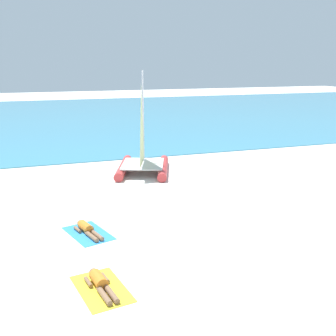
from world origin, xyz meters
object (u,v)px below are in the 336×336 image
Objects in this scene: sailboat_red at (143,158)px; towel_right at (88,233)px; sunbather_left at (100,283)px; sunbather_right at (87,229)px; towel_left at (102,289)px.

sailboat_red is 7.84m from towel_right.
sunbather_right is (0.20, 3.55, 0.00)m from sunbather_left.
sunbather_left is at bearing 99.09° from towel_left.
sunbather_left is at bearing -91.02° from sailboat_red.
sunbather_left reaches higher than towel_left.
sunbather_right is (-3.80, -6.77, -0.62)m from sailboat_red.
towel_left is at bearing -90.00° from sunbather_left.
sunbather_right is at bearing -99.13° from sailboat_red.
sailboat_red reaches higher than sunbather_left.
sunbather_left is (-0.01, 0.07, 0.13)m from towel_left.
sailboat_red is 3.25× the size of sunbather_right.
sunbather_right is (0.19, 3.61, 0.13)m from towel_left.
towel_left is 1.21× the size of sunbather_left.
sailboat_red is 3.21× the size of sunbather_left.
sunbather_right reaches higher than towel_left.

